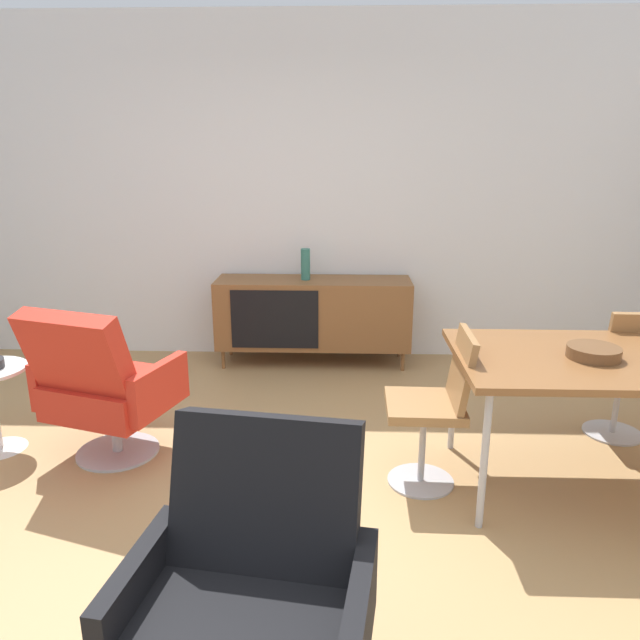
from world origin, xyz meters
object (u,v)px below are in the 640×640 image
(lounge_chair_red, at_px, (103,384))
(vase_cobalt, at_px, (305,264))
(wooden_bowl_on_table, at_px, (594,352))
(armchair_black_shell, at_px, (253,590))
(dining_table, at_px, (614,364))
(dining_chair_near_window, at_px, (436,403))
(dining_chair_back_right, at_px, (627,368))
(sideboard, at_px, (313,313))

(lounge_chair_red, bearing_deg, vase_cobalt, 57.76)
(wooden_bowl_on_table, xyz_separation_m, armchair_black_shell, (-1.53, -1.37, -0.30))
(dining_table, bearing_deg, lounge_chair_red, 175.92)
(vase_cobalt, bearing_deg, lounge_chair_red, -122.24)
(dining_chair_near_window, bearing_deg, vase_cobalt, 113.09)
(dining_chair_back_right, height_order, armchair_black_shell, armchair_black_shell)
(dining_table, relative_size, armchair_black_shell, 1.69)
(dining_table, height_order, dining_chair_back_right, dining_chair_back_right)
(armchair_black_shell, bearing_deg, dining_chair_back_right, 44.39)
(armchair_black_shell, bearing_deg, vase_cobalt, 90.59)
(sideboard, bearing_deg, dining_table, -48.95)
(sideboard, relative_size, dining_chair_near_window, 1.87)
(vase_cobalt, height_order, lounge_chair_red, vase_cobalt)
(sideboard, xyz_separation_m, wooden_bowl_on_table, (1.50, -1.90, 0.33))
(vase_cobalt, bearing_deg, wooden_bowl_on_table, -50.61)
(vase_cobalt, height_order, wooden_bowl_on_table, vase_cobalt)
(sideboard, xyz_separation_m, dining_chair_near_window, (0.74, -1.87, 0.03))
(vase_cobalt, bearing_deg, sideboard, -1.78)
(vase_cobalt, height_order, dining_table, vase_cobalt)
(dining_chair_back_right, xyz_separation_m, armchair_black_shell, (-2.00, -1.96, -0.00))
(sideboard, height_order, dining_table, dining_table)
(sideboard, height_order, dining_chair_near_window, dining_chair_near_window)
(dining_table, distance_m, dining_chair_back_right, 0.70)
(sideboard, xyz_separation_m, dining_table, (1.63, -1.87, 0.26))
(lounge_chair_red, xyz_separation_m, armchair_black_shell, (1.09, -1.59, 0.00))
(sideboard, bearing_deg, vase_cobalt, 178.22)
(dining_table, bearing_deg, vase_cobalt, 132.06)
(dining_chair_near_window, bearing_deg, dining_table, 0.09)
(lounge_chair_red, bearing_deg, sideboard, 56.26)
(dining_table, relative_size, dining_chair_back_right, 1.87)
(vase_cobalt, distance_m, wooden_bowl_on_table, 2.46)
(vase_cobalt, height_order, armchair_black_shell, vase_cobalt)
(dining_chair_back_right, bearing_deg, dining_chair_near_window, -155.63)
(sideboard, distance_m, armchair_black_shell, 3.27)
(vase_cobalt, relative_size, armchair_black_shell, 0.27)
(dining_chair_back_right, distance_m, lounge_chair_red, 3.11)
(dining_chair_near_window, height_order, armchair_black_shell, armchair_black_shell)
(dining_table, xyz_separation_m, dining_chair_near_window, (-0.89, -0.00, -0.23))
(dining_table, bearing_deg, armchair_black_shell, -139.74)
(sideboard, distance_m, wooden_bowl_on_table, 2.44)
(wooden_bowl_on_table, relative_size, dining_chair_back_right, 0.30)
(wooden_bowl_on_table, bearing_deg, vase_cobalt, 129.39)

